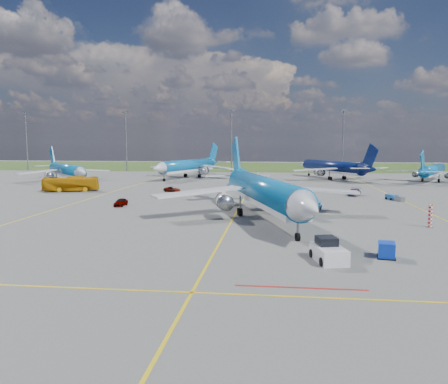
# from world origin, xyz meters

# --- Properties ---
(ground) EXTENTS (400.00, 400.00, 0.00)m
(ground) POSITION_xyz_m (0.00, 0.00, 0.00)
(ground) COLOR #5B5B58
(ground) RESTS_ON ground
(grass_strip) EXTENTS (400.00, 80.00, 0.01)m
(grass_strip) POSITION_xyz_m (0.00, 150.00, 0.00)
(grass_strip) COLOR #2D4719
(grass_strip) RESTS_ON ground
(taxiway_lines) EXTENTS (60.25, 160.00, 0.02)m
(taxiway_lines) POSITION_xyz_m (0.17, 27.70, 0.01)
(taxiway_lines) COLOR gold
(taxiway_lines) RESTS_ON ground
(floodlight_masts) EXTENTS (202.20, 0.50, 22.70)m
(floodlight_masts) POSITION_xyz_m (10.00, 110.00, 12.56)
(floodlight_masts) COLOR slate
(floodlight_masts) RESTS_ON ground
(warning_post) EXTENTS (0.50, 0.50, 3.00)m
(warning_post) POSITION_xyz_m (26.00, 8.00, 1.50)
(warning_post) COLOR red
(warning_post) RESTS_ON ground
(bg_jet_nw) EXTENTS (44.59, 45.40, 9.48)m
(bg_jet_nw) POSITION_xyz_m (-51.57, 64.65, 0.00)
(bg_jet_nw) COLOR #0B63A3
(bg_jet_nw) RESTS_ON ground
(bg_jet_nnw) EXTENTS (42.65, 48.83, 10.75)m
(bg_jet_nnw) POSITION_xyz_m (-20.72, 82.23, 0.00)
(bg_jet_nnw) COLOR #0B63A3
(bg_jet_nnw) RESTS_ON ground
(bg_jet_n) EXTENTS (44.92, 49.09, 10.40)m
(bg_jet_n) POSITION_xyz_m (23.09, 83.26, 0.00)
(bg_jet_n) COLOR #081445
(bg_jet_n) RESTS_ON ground
(bg_jet_ne) EXTENTS (38.65, 41.86, 8.82)m
(bg_jet_ne) POSITION_xyz_m (50.40, 79.00, 0.00)
(bg_jet_ne) COLOR #0B63A3
(bg_jet_ne) RESTS_ON ground
(main_airliner) EXTENTS (45.24, 52.32, 11.64)m
(main_airliner) POSITION_xyz_m (4.28, 12.12, 0.00)
(main_airliner) COLOR #0B63A3
(main_airliner) RESTS_ON ground
(pushback_tug) EXTENTS (3.31, 6.52, 2.16)m
(pushback_tug) POSITION_xyz_m (10.95, -10.01, 0.87)
(pushback_tug) COLOR silver
(pushback_tug) RESTS_ON ground
(uld_container) EXTENTS (1.83, 2.12, 1.49)m
(uld_container) POSITION_xyz_m (16.62, -8.23, 0.75)
(uld_container) COLOR #0D33BD
(uld_container) RESTS_ON ground
(apron_bus) EXTENTS (12.44, 6.37, 3.38)m
(apron_bus) POSITION_xyz_m (-39.56, 42.44, 1.69)
(apron_bus) COLOR #CB880B
(apron_bus) RESTS_ON ground
(service_car_a) EXTENTS (1.59, 3.90, 1.32)m
(service_car_a) POSITION_xyz_m (-20.52, 21.87, 0.66)
(service_car_a) COLOR #999999
(service_car_a) RESTS_ON ground
(service_car_b) EXTENTS (4.45, 3.78, 1.13)m
(service_car_b) POSITION_xyz_m (-16.69, 44.00, 0.57)
(service_car_b) COLOR #999999
(service_car_b) RESTS_ON ground
(service_car_c) EXTENTS (3.78, 5.57, 1.50)m
(service_car_c) POSITION_xyz_m (22.32, 41.60, 0.75)
(service_car_c) COLOR #999999
(service_car_c) RESTS_ON ground
(baggage_tug_w) EXTENTS (2.14, 5.31, 1.16)m
(baggage_tug_w) POSITION_xyz_m (12.73, 21.77, 0.54)
(baggage_tug_w) COLOR #1B66A5
(baggage_tug_w) RESTS_ON ground
(baggage_tug_c) EXTENTS (1.79, 4.66, 1.02)m
(baggage_tug_c) POSITION_xyz_m (-4.69, 53.92, 0.48)
(baggage_tug_c) COLOR #17498A
(baggage_tug_c) RESTS_ON ground
(baggage_tug_e) EXTENTS (2.79, 4.57, 1.00)m
(baggage_tug_e) POSITION_xyz_m (28.60, 34.92, 0.47)
(baggage_tug_e) COLOR #1C59AA
(baggage_tug_e) RESTS_ON ground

